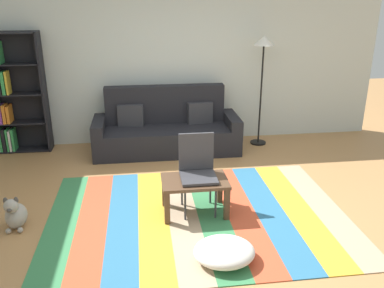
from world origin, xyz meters
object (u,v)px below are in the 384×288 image
(couch, at_px, (166,130))
(tv_remote, at_px, (188,182))
(coffee_table, at_px, (195,186))
(pouf, at_px, (224,252))
(dog, at_px, (15,214))
(bookshelf, at_px, (7,95))
(folding_chair, at_px, (197,166))
(standing_lamp, at_px, (263,55))

(couch, xyz_separation_m, tv_remote, (0.08, -2.10, 0.09))
(couch, height_order, coffee_table, couch)
(pouf, xyz_separation_m, dog, (-2.10, 0.87, 0.06))
(couch, height_order, pouf, couch)
(bookshelf, distance_m, tv_remote, 3.48)
(coffee_table, distance_m, pouf, 0.97)
(bookshelf, height_order, tv_remote, bookshelf)
(coffee_table, bearing_deg, folding_chair, 67.02)
(standing_lamp, relative_size, folding_chair, 1.95)
(coffee_table, height_order, folding_chair, folding_chair)
(bookshelf, height_order, pouf, bookshelf)
(coffee_table, bearing_deg, couch, 94.84)
(couch, relative_size, standing_lamp, 1.29)
(couch, relative_size, pouf, 3.89)
(pouf, bearing_deg, folding_chair, 96.01)
(dog, xyz_separation_m, tv_remote, (1.86, -0.00, 0.27))
(folding_chair, bearing_deg, coffee_table, -102.01)
(bookshelf, distance_m, standing_lamp, 4.00)
(dog, distance_m, folding_chair, 2.03)
(coffee_table, bearing_deg, bookshelf, 137.98)
(couch, distance_m, folding_chair, 1.96)
(folding_chair, bearing_deg, standing_lamp, 67.85)
(dog, distance_m, tv_remote, 1.87)
(couch, distance_m, coffee_table, 2.05)
(coffee_table, bearing_deg, dog, -178.18)
(dog, xyz_separation_m, standing_lamp, (3.32, 2.20, 1.31))
(couch, bearing_deg, pouf, -83.77)
(pouf, distance_m, tv_remote, 0.96)
(dog, height_order, standing_lamp, standing_lamp)
(tv_remote, bearing_deg, pouf, -82.55)
(couch, xyz_separation_m, bookshelf, (-2.41, 0.28, 0.57))
(couch, distance_m, tv_remote, 2.10)
(pouf, distance_m, folding_chair, 1.12)
(dog, height_order, folding_chair, folding_chair)
(bookshelf, relative_size, tv_remote, 12.35)
(couch, bearing_deg, standing_lamp, 3.74)
(coffee_table, height_order, tv_remote, tv_remote)
(bookshelf, xyz_separation_m, standing_lamp, (3.95, -0.18, 0.56))
(coffee_table, distance_m, dog, 1.95)
(dog, relative_size, folding_chair, 0.44)
(couch, bearing_deg, coffee_table, -85.16)
(pouf, bearing_deg, tv_remote, 105.50)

